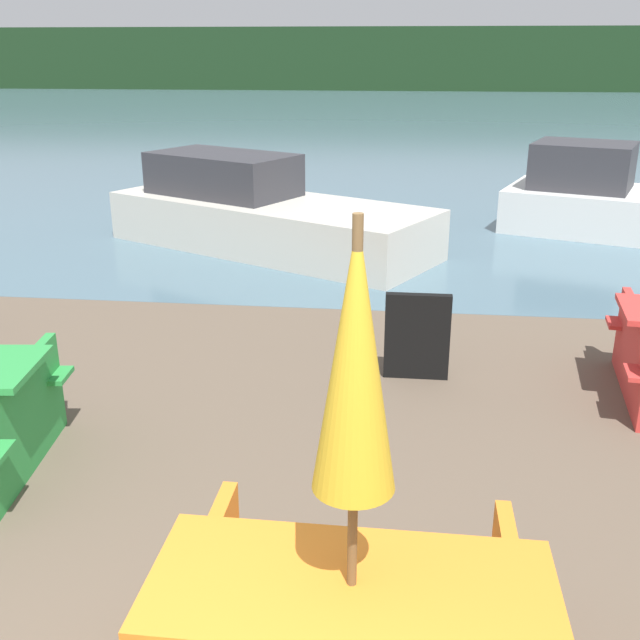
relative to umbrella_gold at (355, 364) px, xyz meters
The scene contains 6 objects.
water 30.41m from the umbrella_gold, 91.15° to the left, with size 60.00×50.00×0.00m.
far_treeline 50.37m from the umbrella_gold, 90.69° to the left, with size 80.00×1.60×4.00m.
umbrella_gold is the anchor object (origin of this frame).
boat 10.07m from the umbrella_gold, 71.18° to the left, with size 3.65×2.76×1.33m.
boat_second 8.26m from the umbrella_gold, 103.26° to the left, with size 4.91×3.65×1.27m.
signboard 3.90m from the umbrella_gold, 85.52° to the left, with size 0.55×0.08×0.75m.
Camera 1 is at (0.75, -1.20, 2.67)m, focal length 42.00 mm.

